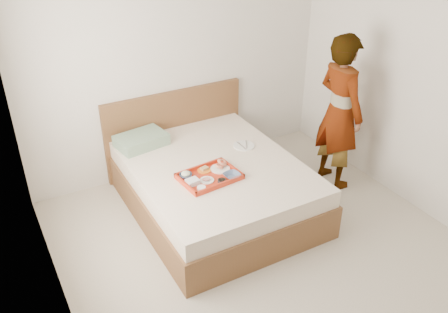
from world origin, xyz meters
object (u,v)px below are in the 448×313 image
bed (215,186)px  tray (209,176)px  dinner_plate (244,146)px  person (339,112)px

bed → tray: (-0.17, -0.21, 0.29)m
bed → tray: bearing=-128.5°
bed → dinner_plate: size_ratio=8.91×
dinner_plate → person: 1.06m
bed → dinner_plate: (0.44, 0.17, 0.27)m
dinner_plate → tray: bearing=-147.8°
dinner_plate → person: bearing=-19.3°
person → tray: bearing=91.9°
tray → dinner_plate: (0.61, 0.38, -0.02)m
tray → dinner_plate: size_ratio=2.41×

